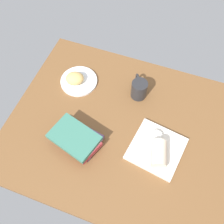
% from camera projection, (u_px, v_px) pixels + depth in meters
% --- Properties ---
extents(dining_table, '(1.10, 0.90, 0.04)m').
position_uv_depth(dining_table, '(121.00, 129.00, 1.29)').
color(dining_table, brown).
rests_on(dining_table, ground).
extents(round_plate, '(0.20, 0.20, 0.01)m').
position_uv_depth(round_plate, '(79.00, 81.00, 1.40)').
color(round_plate, white).
rests_on(round_plate, dining_table).
extents(scone_pastry, '(0.12, 0.11, 0.05)m').
position_uv_depth(scone_pastry, '(75.00, 78.00, 1.37)').
color(scone_pastry, tan).
rests_on(scone_pastry, round_plate).
extents(square_plate, '(0.27, 0.27, 0.02)m').
position_uv_depth(square_plate, '(156.00, 149.00, 1.20)').
color(square_plate, silver).
rests_on(square_plate, dining_table).
extents(sauce_cup, '(0.06, 0.06, 0.02)m').
position_uv_depth(sauce_cup, '(156.00, 136.00, 1.21)').
color(sauce_cup, silver).
rests_on(sauce_cup, square_plate).
extents(breakfast_wrap, '(0.10, 0.13, 0.07)m').
position_uv_depth(breakfast_wrap, '(159.00, 154.00, 1.15)').
color(breakfast_wrap, beige).
rests_on(breakfast_wrap, square_plate).
extents(book_stack, '(0.25, 0.21, 0.08)m').
position_uv_depth(book_stack, '(76.00, 138.00, 1.20)').
color(book_stack, '#6B4C7A').
rests_on(book_stack, dining_table).
extents(coffee_mug, '(0.09, 0.13, 0.10)m').
position_uv_depth(coffee_mug, '(139.00, 89.00, 1.32)').
color(coffee_mug, '#262628').
rests_on(coffee_mug, dining_table).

